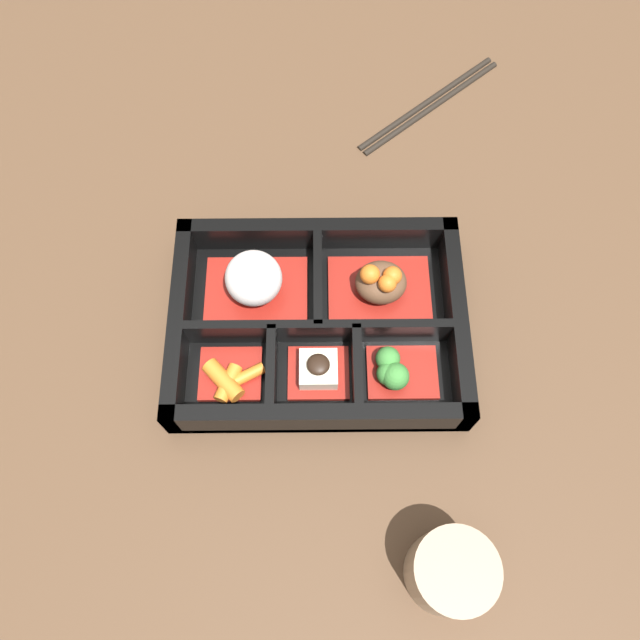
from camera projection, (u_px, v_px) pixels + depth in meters
name	position (u px, v px, depth m)	size (l,w,h in m)	color
ground_plane	(320.00, 331.00, 0.59)	(3.00, 3.00, 0.00)	#4C3523
bento_base	(320.00, 329.00, 0.59)	(0.27, 0.20, 0.01)	black
bento_rim	(320.00, 324.00, 0.57)	(0.27, 0.20, 0.04)	black
bowl_rice	(256.00, 281.00, 0.57)	(0.10, 0.07, 0.06)	maroon
bowl_stew	(382.00, 285.00, 0.58)	(0.10, 0.07, 0.05)	maroon
bowl_carrots	(232.00, 378.00, 0.55)	(0.06, 0.05, 0.02)	maroon
bowl_tofu	(316.00, 370.00, 0.55)	(0.05, 0.05, 0.03)	maroon
bowl_greens	(397.00, 371.00, 0.55)	(0.06, 0.05, 0.03)	maroon
tea_cup	(453.00, 572.00, 0.47)	(0.06, 0.06, 0.06)	gray
chopsticks	(431.00, 103.00, 0.70)	(0.17, 0.14, 0.01)	black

